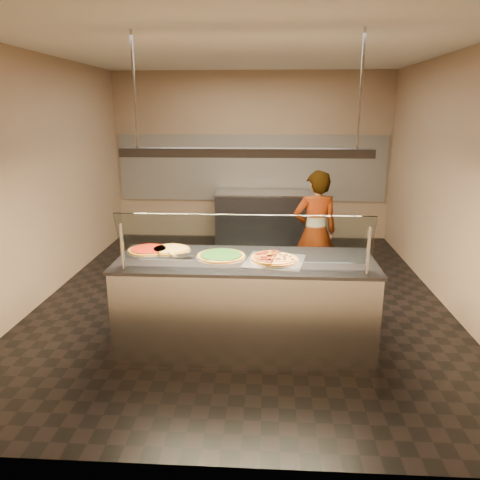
# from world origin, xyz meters

# --- Properties ---
(ground) EXTENTS (5.00, 6.00, 0.02)m
(ground) POSITION_xyz_m (0.00, 0.00, -0.01)
(ground) COLOR black
(ground) RESTS_ON ground
(ceiling) EXTENTS (5.00, 6.00, 0.02)m
(ceiling) POSITION_xyz_m (0.00, 0.00, 3.01)
(ceiling) COLOR silver
(ceiling) RESTS_ON wall_back
(wall_back) EXTENTS (5.00, 0.02, 3.00)m
(wall_back) POSITION_xyz_m (0.00, 3.01, 1.50)
(wall_back) COLOR tan
(wall_back) RESTS_ON ground
(wall_front) EXTENTS (5.00, 0.02, 3.00)m
(wall_front) POSITION_xyz_m (0.00, -3.01, 1.50)
(wall_front) COLOR tan
(wall_front) RESTS_ON ground
(wall_left) EXTENTS (0.02, 6.00, 3.00)m
(wall_left) POSITION_xyz_m (-2.51, 0.00, 1.50)
(wall_left) COLOR tan
(wall_left) RESTS_ON ground
(wall_right) EXTENTS (0.02, 6.00, 3.00)m
(wall_right) POSITION_xyz_m (2.51, 0.00, 1.50)
(wall_right) COLOR tan
(wall_right) RESTS_ON ground
(tile_band) EXTENTS (4.90, 0.02, 1.20)m
(tile_band) POSITION_xyz_m (0.00, 2.98, 1.30)
(tile_band) COLOR silver
(tile_band) RESTS_ON wall_back
(serving_counter) EXTENTS (2.50, 0.94, 0.93)m
(serving_counter) POSITION_xyz_m (0.10, -1.31, 0.47)
(serving_counter) COLOR #B7B7BC
(serving_counter) RESTS_ON ground
(sneeze_guard) EXTENTS (2.26, 0.18, 0.54)m
(sneeze_guard) POSITION_xyz_m (0.10, -1.65, 1.23)
(sneeze_guard) COLOR #B7B7BC
(sneeze_guard) RESTS_ON serving_counter
(perforated_tray) EXTENTS (0.63, 0.63, 0.01)m
(perforated_tray) POSITION_xyz_m (0.38, -1.35, 0.94)
(perforated_tray) COLOR silver
(perforated_tray) RESTS_ON serving_counter
(half_pizza_pepperoni) EXTENTS (0.30, 0.48, 0.05)m
(half_pizza_pepperoni) POSITION_xyz_m (0.27, -1.35, 0.96)
(half_pizza_pepperoni) COLOR #985C1A
(half_pizza_pepperoni) RESTS_ON perforated_tray
(half_pizza_sausage) EXTENTS (0.30, 0.48, 0.04)m
(half_pizza_sausage) POSITION_xyz_m (0.48, -1.35, 0.96)
(half_pizza_sausage) COLOR #985C1A
(half_pizza_sausage) RESTS_ON perforated_tray
(pizza_spinach) EXTENTS (0.50, 0.50, 0.03)m
(pizza_spinach) POSITION_xyz_m (-0.15, -1.26, 0.95)
(pizza_spinach) COLOR silver
(pizza_spinach) RESTS_ON serving_counter
(pizza_cheese) EXTENTS (0.42, 0.42, 0.03)m
(pizza_cheese) POSITION_xyz_m (-0.69, -1.07, 0.94)
(pizza_cheese) COLOR silver
(pizza_cheese) RESTS_ON serving_counter
(pizza_tomato) EXTENTS (0.44, 0.44, 0.03)m
(pizza_tomato) POSITION_xyz_m (-0.91, -1.09, 0.94)
(pizza_tomato) COLOR silver
(pizza_tomato) RESTS_ON serving_counter
(pizza_spatula) EXTENTS (0.27, 0.18, 0.02)m
(pizza_spatula) POSITION_xyz_m (-0.58, -1.28, 0.96)
(pizza_spatula) COLOR #B7B7BC
(pizza_spatula) RESTS_ON pizza_spinach
(prep_table) EXTENTS (1.73, 0.74, 0.93)m
(prep_table) POSITION_xyz_m (0.24, 2.55, 0.47)
(prep_table) COLOR #3A3A3F
(prep_table) RESTS_ON ground
(worker) EXTENTS (0.65, 0.50, 1.60)m
(worker) POSITION_xyz_m (0.92, 0.27, 0.80)
(worker) COLOR #2C2A33
(worker) RESTS_ON ground
(heat_lamp_housing) EXTENTS (2.30, 0.18, 0.08)m
(heat_lamp_housing) POSITION_xyz_m (0.10, -1.31, 1.95)
(heat_lamp_housing) COLOR #3A3A3F
(heat_lamp_housing) RESTS_ON ceiling
(lamp_rod_left) EXTENTS (0.02, 0.02, 1.01)m
(lamp_rod_left) POSITION_xyz_m (-0.90, -1.31, 2.50)
(lamp_rod_left) COLOR #B7B7BC
(lamp_rod_left) RESTS_ON ceiling
(lamp_rod_right) EXTENTS (0.02, 0.02, 1.01)m
(lamp_rod_right) POSITION_xyz_m (1.10, -1.31, 2.50)
(lamp_rod_right) COLOR #B7B7BC
(lamp_rod_right) RESTS_ON ceiling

